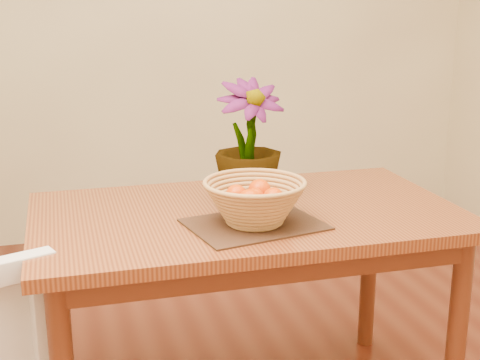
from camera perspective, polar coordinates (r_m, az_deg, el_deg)
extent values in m
cube|color=#F8ECBC|center=(4.01, -7.31, 14.11)|extent=(4.00, 0.02, 2.70)
cube|color=brown|center=(2.22, 0.60, -3.07)|extent=(1.40, 0.80, 0.04)
cube|color=#4E2312|center=(2.24, 0.60, -4.53)|extent=(1.28, 0.68, 0.08)
cylinder|color=#4E2312|center=(2.34, 18.00, -12.78)|extent=(0.06, 0.06, 0.71)
cylinder|color=#4E2312|center=(2.58, -15.06, -9.88)|extent=(0.06, 0.06, 0.71)
cylinder|color=#4E2312|center=(2.84, 10.95, -7.17)|extent=(0.06, 0.06, 0.71)
cube|color=#3C1F15|center=(2.07, 1.25, -3.80)|extent=(0.45, 0.37, 0.01)
cylinder|color=tan|center=(2.06, 1.25, -3.62)|extent=(0.16, 0.16, 0.01)
sphere|color=#DD5503|center=(2.04, 1.26, -1.50)|extent=(0.06, 0.06, 0.06)
sphere|color=#DD5503|center=(2.09, 1.68, -0.89)|extent=(0.07, 0.07, 0.07)
sphere|color=#DD5503|center=(2.05, -0.33, -1.28)|extent=(0.07, 0.07, 0.07)
sphere|color=#DD5503|center=(1.98, 0.82, -1.80)|extent=(0.07, 0.07, 0.07)
sphere|color=#DD5503|center=(2.02, 2.87, -1.55)|extent=(0.07, 0.07, 0.07)
imported|color=#154213|center=(2.26, 0.73, 3.30)|extent=(0.26, 0.26, 0.42)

